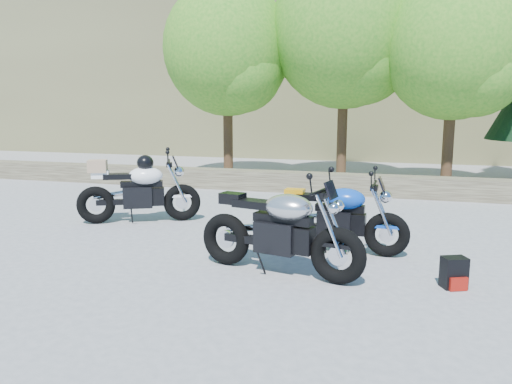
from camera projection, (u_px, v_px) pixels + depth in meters
ground at (224, 252)px, 7.46m from camera, size 90.00×90.00×0.00m
stone_wall at (299, 182)px, 12.62m from camera, size 22.00×0.55×0.50m
hillside at (418, 21)px, 31.80m from camera, size 80.00×30.00×15.00m
tree_decid_left at (230, 53)px, 14.26m from camera, size 3.67×3.67×5.62m
tree_decid_mid at (348, 36)px, 13.64m from camera, size 4.08×4.08×6.24m
tree_decid_right at (459, 51)px, 12.38m from camera, size 3.54×3.54×5.41m
silver_bike at (280, 231)px, 6.39m from camera, size 2.30×0.82×1.17m
white_bike at (138, 190)px, 9.27m from camera, size 2.12×1.16×1.26m
blue_bike at (337, 218)px, 7.35m from camera, size 2.12×0.67×1.07m
backpack at (454, 273)px, 5.94m from camera, size 0.34×0.32×0.38m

